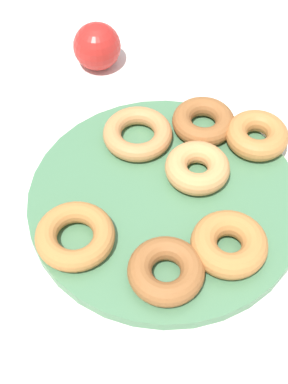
% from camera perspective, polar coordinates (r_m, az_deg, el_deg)
% --- Properties ---
extents(ground_plane, '(2.40, 2.40, 0.00)m').
position_cam_1_polar(ground_plane, '(0.71, 2.05, -1.12)').
color(ground_plane, white).
extents(donut_plate, '(0.33, 0.33, 0.01)m').
position_cam_1_polar(donut_plate, '(0.71, 2.06, -0.79)').
color(donut_plate, '#4C7F56').
rests_on(donut_plate, ground_plane).
extents(donut_0, '(0.13, 0.13, 0.03)m').
position_cam_1_polar(donut_0, '(0.66, -6.77, -4.34)').
color(donut_0, '#BC7A3D').
rests_on(donut_0, donut_plate).
extents(donut_1, '(0.11, 0.11, 0.03)m').
position_cam_1_polar(donut_1, '(0.65, 8.37, -5.09)').
color(donut_1, '#BC7A3D').
rests_on(donut_1, donut_plate).
extents(donut_2, '(0.10, 0.10, 0.02)m').
position_cam_1_polar(donut_2, '(0.75, -0.63, 5.76)').
color(donut_2, '#C6844C').
rests_on(donut_2, donut_plate).
extents(donut_3, '(0.11, 0.11, 0.03)m').
position_cam_1_polar(donut_3, '(0.76, 11.05, 5.50)').
color(donut_3, '#BC7A3D').
rests_on(donut_3, donut_plate).
extents(donut_4, '(0.10, 0.10, 0.03)m').
position_cam_1_polar(donut_4, '(0.63, 2.18, -7.76)').
color(donut_4, '#995B2D').
rests_on(donut_4, donut_plate).
extents(donut_5, '(0.11, 0.11, 0.03)m').
position_cam_1_polar(donut_5, '(0.77, 5.86, 6.92)').
color(donut_5, '#995B2D').
rests_on(donut_5, donut_plate).
extents(donut_6, '(0.09, 0.09, 0.03)m').
position_cam_1_polar(donut_6, '(0.71, 5.27, 2.38)').
color(donut_6, tan).
rests_on(donut_6, donut_plate).
extents(apple, '(0.07, 0.07, 0.07)m').
position_cam_1_polar(apple, '(0.87, -4.64, 14.10)').
color(apple, red).
rests_on(apple, ground_plane).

